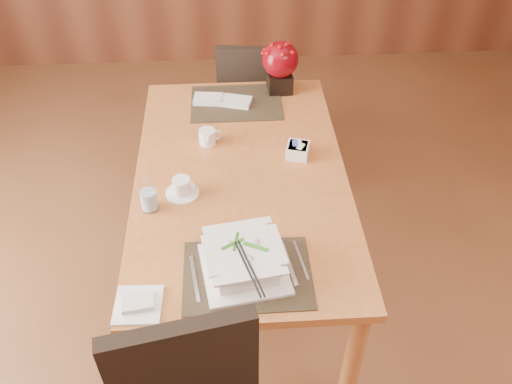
{
  "coord_description": "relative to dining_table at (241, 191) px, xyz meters",
  "views": [
    {
      "loc": [
        -0.05,
        -1.16,
        2.24
      ],
      "look_at": [
        0.05,
        0.35,
        0.87
      ],
      "focal_mm": 38.0,
      "sensor_mm": 36.0,
      "label": 1
    }
  ],
  "objects": [
    {
      "name": "berry_decor",
      "position": [
        0.23,
        0.66,
        0.25
      ],
      "size": [
        0.18,
        0.18,
        0.27
      ],
      "rotation": [
        0.0,
        0.0,
        0.07
      ],
      "color": "black",
      "rests_on": "dining_table"
    },
    {
      "name": "dining_table",
      "position": [
        0.0,
        0.0,
        0.0
      ],
      "size": [
        0.9,
        1.5,
        0.75
      ],
      "color": "#C16E35",
      "rests_on": "ground"
    },
    {
      "name": "soup_setting",
      "position": [
        -0.01,
        -0.53,
        0.16
      ],
      "size": [
        0.33,
        0.33,
        0.12
      ],
      "rotation": [
        0.0,
        0.0,
        0.16
      ],
      "color": "white",
      "rests_on": "dining_table"
    },
    {
      "name": "napkins_far",
      "position": [
        -0.06,
        0.55,
        0.12
      ],
      "size": [
        0.3,
        0.16,
        0.03
      ],
      "primitive_type": null,
      "rotation": [
        0.0,
        0.0,
        -0.22
      ],
      "color": "white",
      "rests_on": "dining_table"
    },
    {
      "name": "water_glass",
      "position": [
        -0.37,
        -0.19,
        0.18
      ],
      "size": [
        0.07,
        0.07,
        0.16
      ],
      "primitive_type": "cylinder",
      "rotation": [
        0.0,
        0.0,
        0.03
      ],
      "color": "white",
      "rests_on": "dining_table"
    },
    {
      "name": "sugar_caddy",
      "position": [
        0.26,
        0.11,
        0.13
      ],
      "size": [
        0.12,
        0.12,
        0.06
      ],
      "primitive_type": "cube",
      "rotation": [
        0.0,
        0.0,
        -0.27
      ],
      "color": "white",
      "rests_on": "dining_table"
    },
    {
      "name": "placemat_near",
      "position": [
        0.0,
        -0.55,
        0.1
      ],
      "size": [
        0.45,
        0.33,
        0.01
      ],
      "primitive_type": "cube",
      "color": "black",
      "rests_on": "dining_table"
    },
    {
      "name": "creamer_jug",
      "position": [
        -0.14,
        0.23,
        0.13
      ],
      "size": [
        0.11,
        0.11,
        0.07
      ],
      "primitive_type": null,
      "rotation": [
        0.0,
        0.0,
        0.19
      ],
      "color": "white",
      "rests_on": "dining_table"
    },
    {
      "name": "bread_plate",
      "position": [
        -0.37,
        -0.66,
        0.1
      ],
      "size": [
        0.16,
        0.16,
        0.01
      ],
      "primitive_type": "cube",
      "rotation": [
        0.0,
        0.0,
        -0.04
      ],
      "color": "white",
      "rests_on": "dining_table"
    },
    {
      "name": "far_chair",
      "position": [
        0.11,
        0.95,
        -0.15
      ],
      "size": [
        0.46,
        0.46,
        0.9
      ],
      "rotation": [
        0.0,
        0.0,
        3.03
      ],
      "color": "black",
      "rests_on": "ground"
    },
    {
      "name": "placemat_far",
      "position": [
        0.0,
        0.55,
        0.1
      ],
      "size": [
        0.45,
        0.33,
        0.01
      ],
      "primitive_type": "cube",
      "color": "black",
      "rests_on": "dining_table"
    },
    {
      "name": "coffee_cup",
      "position": [
        -0.24,
        -0.11,
        0.13
      ],
      "size": [
        0.14,
        0.14,
        0.08
      ],
      "rotation": [
        0.0,
        0.0,
        -0.27
      ],
      "color": "white",
      "rests_on": "dining_table"
    }
  ]
}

